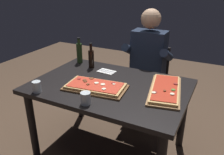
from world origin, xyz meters
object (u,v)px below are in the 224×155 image
at_px(tumbler_far_side, 37,87).
at_px(wine_bottle_dark, 91,58).
at_px(pizza_rectangular_left, 165,89).
at_px(dining_table, 110,94).
at_px(pizza_rectangular_front, 95,87).
at_px(oil_bottle_amber, 79,52).
at_px(seated_diner, 147,62).
at_px(diner_chair, 149,78).
at_px(tumbler_near_camera, 86,99).

bearing_deg(tumbler_far_side, wine_bottle_dark, 81.56).
bearing_deg(tumbler_far_side, pizza_rectangular_left, 27.42).
xyz_separation_m(dining_table, pizza_rectangular_front, (-0.07, -0.13, 0.12)).
relative_size(dining_table, pizza_rectangular_left, 2.19).
distance_m(dining_table, oil_bottle_amber, 0.72).
bearing_deg(tumbler_far_side, seated_diner, 63.13).
height_order(pizza_rectangular_left, diner_chair, diner_chair).
bearing_deg(pizza_rectangular_left, tumbler_near_camera, -134.92).
height_order(pizza_rectangular_front, diner_chair, diner_chair).
bearing_deg(pizza_rectangular_front, seated_diner, 78.73).
distance_m(pizza_rectangular_front, tumbler_far_side, 0.50).
bearing_deg(tumbler_far_side, dining_table, 40.61).
bearing_deg(diner_chair, pizza_rectangular_front, -99.93).
xyz_separation_m(dining_table, tumbler_far_side, (-0.48, -0.41, 0.14)).
bearing_deg(diner_chair, wine_bottle_dark, -130.35).
bearing_deg(pizza_rectangular_left, tumbler_far_side, -152.58).
relative_size(oil_bottle_amber, seated_diner, 0.22).
bearing_deg(oil_bottle_amber, dining_table, -32.96).
bearing_deg(dining_table, diner_chair, 83.19).
bearing_deg(wine_bottle_dark, diner_chair, 49.65).
bearing_deg(diner_chair, tumbler_near_camera, -94.50).
bearing_deg(pizza_rectangular_front, pizza_rectangular_left, 21.65).
bearing_deg(seated_diner, diner_chair, 90.00).
relative_size(pizza_rectangular_left, oil_bottle_amber, 2.24).
distance_m(pizza_rectangular_left, wine_bottle_dark, 0.89).
distance_m(oil_bottle_amber, seated_diner, 0.78).
bearing_deg(dining_table, tumbler_far_side, -139.39).
bearing_deg(dining_table, pizza_rectangular_left, 10.59).
xyz_separation_m(dining_table, tumbler_near_camera, (0.00, -0.39, 0.14)).
bearing_deg(diner_chair, dining_table, -96.81).
xyz_separation_m(dining_table, seated_diner, (0.10, 0.74, 0.10)).
relative_size(dining_table, tumbler_far_side, 14.47).
distance_m(tumbler_near_camera, diner_chair, 1.29).
relative_size(tumbler_near_camera, diner_chair, 0.11).
relative_size(pizza_rectangular_front, seated_diner, 0.43).
relative_size(pizza_rectangular_front, wine_bottle_dark, 2.11).
bearing_deg(tumbler_near_camera, pizza_rectangular_left, 45.08).
xyz_separation_m(wine_bottle_dark, tumbler_far_side, (-0.10, -0.71, -0.06)).
xyz_separation_m(pizza_rectangular_left, seated_diner, (-0.39, 0.64, -0.02)).
distance_m(dining_table, diner_chair, 0.88).
distance_m(pizza_rectangular_left, tumbler_near_camera, 0.69).
bearing_deg(diner_chair, pizza_rectangular_left, -63.24).
bearing_deg(dining_table, oil_bottle_amber, 147.04).
distance_m(dining_table, tumbler_far_side, 0.65).
bearing_deg(seated_diner, pizza_rectangular_left, -59.11).
bearing_deg(pizza_rectangular_left, wine_bottle_dark, 166.64).
height_order(wine_bottle_dark, tumbler_far_side, wine_bottle_dark).
xyz_separation_m(oil_bottle_amber, tumbler_far_side, (0.10, -0.78, -0.07)).
bearing_deg(wine_bottle_dark, oil_bottle_amber, 158.89).
distance_m(wine_bottle_dark, oil_bottle_amber, 0.22).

